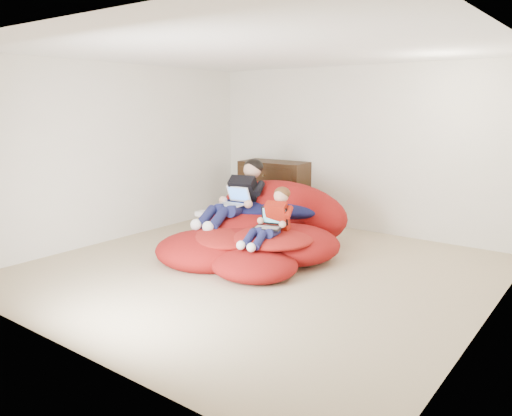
{
  "coord_description": "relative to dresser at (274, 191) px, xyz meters",
  "views": [
    {
      "loc": [
        3.36,
        -4.55,
        1.92
      ],
      "look_at": [
        -0.17,
        0.16,
        0.7
      ],
      "focal_mm": 35.0,
      "sensor_mm": 36.0,
      "label": 1
    }
  ],
  "objects": [
    {
      "name": "beanbag_pile",
      "position": [
        0.87,
        -1.58,
        -0.23
      ],
      "size": [
        2.3,
        2.5,
        0.94
      ],
      "color": "maroon",
      "rests_on": "ground"
    },
    {
      "name": "power_adapter",
      "position": [
        -0.02,
        -1.72,
        -0.08
      ],
      "size": [
        0.18,
        0.18,
        0.06
      ],
      "primitive_type": "cube",
      "rotation": [
        0.0,
        0.0,
        0.04
      ],
      "color": "white",
      "rests_on": "beanbag_pile"
    },
    {
      "name": "dresser",
      "position": [
        0.0,
        0.0,
        0.0
      ],
      "size": [
        1.16,
        0.66,
        1.0
      ],
      "color": "black",
      "rests_on": "ground"
    },
    {
      "name": "younger_boy",
      "position": [
        1.37,
        -2.02,
        0.11
      ],
      "size": [
        0.33,
        0.86,
        0.63
      ],
      "color": "#A81D0E",
      "rests_on": "beanbag_pile"
    },
    {
      "name": "room_shell",
      "position": [
        1.32,
        -2.2,
        -0.28
      ],
      "size": [
        5.1,
        5.1,
        2.77
      ],
      "color": "tan",
      "rests_on": "ground"
    },
    {
      "name": "cream_pillow",
      "position": [
        0.32,
        -0.79,
        0.12
      ],
      "size": [
        0.45,
        0.29,
        0.29
      ],
      "primitive_type": "ellipsoid",
      "color": "silver",
      "rests_on": "beanbag_pile"
    },
    {
      "name": "laptop_white",
      "position": [
        0.42,
        -1.57,
        0.14
      ],
      "size": [
        0.37,
        0.38,
        0.24
      ],
      "color": "white",
      "rests_on": "older_boy"
    },
    {
      "name": "laptop_black",
      "position": [
        1.37,
        -2.04,
        0.05
      ],
      "size": [
        0.37,
        0.37,
        0.24
      ],
      "color": "black",
      "rests_on": "younger_boy"
    },
    {
      "name": "older_boy",
      "position": [
        0.42,
        -1.48,
        0.22
      ],
      "size": [
        0.46,
        1.3,
        0.83
      ],
      "color": "black",
      "rests_on": "beanbag_pile"
    }
  ]
}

